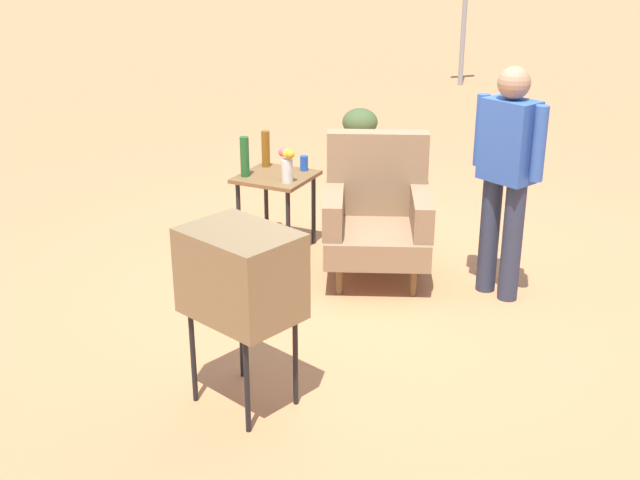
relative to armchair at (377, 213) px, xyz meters
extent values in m
plane|color=#C17A4C|center=(0.08, -0.16, -0.50)|extent=(60.00, 60.00, 0.00)
cylinder|color=brown|center=(-0.10, -0.44, -0.39)|extent=(0.05, 0.05, 0.22)
cylinder|color=brown|center=(0.39, -0.23, -0.39)|extent=(0.05, 0.05, 0.22)
cylinder|color=brown|center=(-0.31, 0.05, -0.39)|extent=(0.05, 0.05, 0.22)
cylinder|color=brown|center=(0.18, 0.26, -0.39)|extent=(0.05, 0.05, 0.22)
cube|color=#8C6B4C|center=(0.04, -0.09, -0.18)|extent=(1.00, 1.00, 0.20)
cube|color=#8C6B4C|center=(-0.09, 0.20, 0.24)|extent=(0.76, 0.44, 0.64)
cube|color=#8C6B4C|center=(-0.25, -0.22, 0.05)|extent=(0.40, 0.68, 0.26)
cube|color=#8C6B4C|center=(0.33, 0.03, 0.05)|extent=(0.40, 0.68, 0.26)
cylinder|color=black|center=(-1.15, -0.08, -0.20)|extent=(0.04, 0.04, 0.60)
cylinder|color=black|center=(-0.71, -0.08, -0.20)|extent=(0.04, 0.04, 0.60)
cylinder|color=black|center=(-1.15, 0.36, -0.20)|extent=(0.04, 0.04, 0.60)
cylinder|color=black|center=(-0.71, 0.36, -0.20)|extent=(0.04, 0.04, 0.60)
cube|color=brown|center=(-0.93, 0.14, 0.12)|extent=(0.56, 0.56, 0.03)
cylinder|color=black|center=(0.28, -1.86, -0.22)|extent=(0.03, 0.03, 0.55)
cylinder|color=black|center=(-0.14, -1.73, -0.22)|extent=(0.03, 0.03, 0.55)
cylinder|color=black|center=(0.17, -2.20, -0.22)|extent=(0.03, 0.03, 0.55)
cylinder|color=black|center=(-0.25, -2.07, -0.22)|extent=(0.03, 0.03, 0.55)
cube|color=olive|center=(0.01, -1.96, 0.29)|extent=(0.70, 0.60, 0.48)
cube|color=#383D3F|center=(0.08, -1.75, 0.29)|extent=(0.41, 0.13, 0.34)
cylinder|color=#2D3347|center=(0.83, 0.10, -0.07)|extent=(0.14, 0.14, 0.86)
cylinder|color=#2D3347|center=(1.01, 0.01, -0.07)|extent=(0.14, 0.14, 0.86)
cube|color=#3356A8|center=(0.92, 0.05, 0.64)|extent=(0.42, 0.35, 0.56)
cylinder|color=#3356A8|center=(0.70, 0.15, 0.67)|extent=(0.09, 0.09, 0.50)
cylinder|color=#3356A8|center=(1.14, -0.04, 0.67)|extent=(0.09, 0.09, 0.50)
sphere|color=#A37556|center=(0.92, 0.05, 1.03)|extent=(0.22, 0.22, 0.22)
cylinder|color=gray|center=(-1.63, 7.67, 0.50)|extent=(0.08, 0.08, 2.00)
cylinder|color=#1E5623|center=(-1.13, 0.01, 0.29)|extent=(0.07, 0.07, 0.32)
cylinder|color=brown|center=(-1.12, 0.32, 0.28)|extent=(0.07, 0.07, 0.30)
cylinder|color=blue|center=(-0.79, 0.36, 0.19)|extent=(0.07, 0.07, 0.12)
cylinder|color=silver|center=(-0.76, 0.02, 0.22)|extent=(0.09, 0.09, 0.18)
sphere|color=yellow|center=(-0.76, 0.02, 0.36)|extent=(0.07, 0.07, 0.07)
sphere|color=#E04C66|center=(-0.80, 0.03, 0.36)|extent=(0.07, 0.07, 0.07)
sphere|color=orange|center=(-0.73, 0.00, 0.36)|extent=(0.07, 0.07, 0.07)
ellipsoid|color=#475B33|center=(-1.80, 3.90, -0.33)|extent=(0.44, 0.44, 0.34)
camera|label=1|loc=(2.10, -5.32, 2.03)|focal=45.68mm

